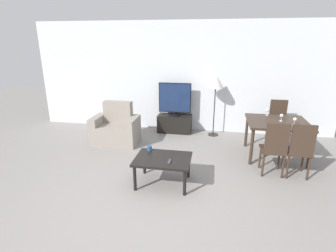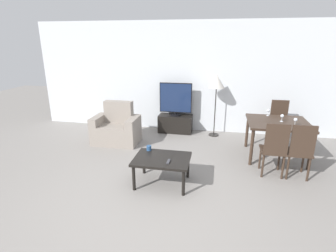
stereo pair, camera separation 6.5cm
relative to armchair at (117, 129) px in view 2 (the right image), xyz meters
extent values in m
plane|color=gray|center=(1.28, -2.33, -0.32)|extent=(18.00, 18.00, 0.00)
cube|color=silver|center=(1.28, 1.24, 1.03)|extent=(7.55, 0.06, 2.70)
cube|color=gray|center=(0.00, -0.04, -0.11)|extent=(0.65, 0.65, 0.43)
cube|color=gray|center=(0.00, 0.19, 0.35)|extent=(0.65, 0.20, 0.49)
cube|color=gray|center=(-0.41, -0.04, -0.02)|extent=(0.18, 0.65, 0.61)
cube|color=gray|center=(0.41, -0.04, -0.02)|extent=(0.18, 0.65, 0.61)
cube|color=black|center=(1.20, 0.97, -0.10)|extent=(0.84, 0.41, 0.44)
cylinder|color=black|center=(1.20, 0.97, 0.13)|extent=(0.28, 0.28, 0.03)
cylinder|color=black|center=(1.20, 0.97, 0.17)|extent=(0.04, 0.04, 0.05)
cube|color=black|center=(1.20, 0.97, 0.56)|extent=(0.80, 0.04, 0.74)
cube|color=#19284C|center=(1.20, 0.94, 0.56)|extent=(0.76, 0.01, 0.70)
cube|color=black|center=(1.40, -1.59, 0.11)|extent=(0.88, 0.67, 0.04)
cylinder|color=black|center=(1.02, -1.87, -0.12)|extent=(0.05, 0.05, 0.41)
cylinder|color=black|center=(1.79, -1.87, -0.12)|extent=(0.05, 0.05, 0.41)
cylinder|color=black|center=(1.02, -1.31, -0.12)|extent=(0.05, 0.05, 0.41)
cylinder|color=black|center=(1.79, -1.31, -0.12)|extent=(0.05, 0.05, 0.41)
cube|color=#38281E|center=(3.40, -0.16, 0.40)|extent=(1.14, 1.03, 0.04)
cylinder|color=#38281E|center=(2.89, -0.62, 0.03)|extent=(0.06, 0.06, 0.70)
cylinder|color=#38281E|center=(3.90, -0.62, 0.03)|extent=(0.06, 0.06, 0.70)
cylinder|color=#38281E|center=(2.89, 0.30, 0.03)|extent=(0.06, 0.06, 0.70)
cylinder|color=#38281E|center=(3.90, 0.30, 0.03)|extent=(0.06, 0.06, 0.70)
cube|color=#38281E|center=(3.20, -0.91, 0.12)|extent=(0.40, 0.40, 0.04)
cylinder|color=#38281E|center=(3.04, -0.74, -0.11)|extent=(0.04, 0.04, 0.42)
cylinder|color=#38281E|center=(3.36, -0.74, -0.11)|extent=(0.04, 0.04, 0.42)
cylinder|color=#38281E|center=(3.04, -1.07, -0.11)|extent=(0.04, 0.04, 0.42)
cylinder|color=#38281E|center=(3.36, -1.07, -0.11)|extent=(0.04, 0.04, 0.42)
cube|color=#38281E|center=(3.20, -1.09, 0.39)|extent=(0.37, 0.04, 0.51)
cube|color=#38281E|center=(3.60, 0.59, 0.12)|extent=(0.40, 0.40, 0.04)
cylinder|color=#38281E|center=(3.43, 0.42, -0.11)|extent=(0.04, 0.04, 0.42)
cylinder|color=#38281E|center=(3.76, 0.42, -0.11)|extent=(0.04, 0.04, 0.42)
cylinder|color=#38281E|center=(3.43, 0.75, -0.11)|extent=(0.04, 0.04, 0.42)
cylinder|color=#38281E|center=(3.76, 0.75, -0.11)|extent=(0.04, 0.04, 0.42)
cube|color=#38281E|center=(3.60, 0.77, 0.39)|extent=(0.37, 0.04, 0.51)
cube|color=#38281E|center=(3.60, -0.91, 0.12)|extent=(0.40, 0.40, 0.04)
cylinder|color=#38281E|center=(3.43, -0.74, -0.11)|extent=(0.04, 0.04, 0.42)
cylinder|color=#38281E|center=(3.76, -0.74, -0.11)|extent=(0.04, 0.04, 0.42)
cylinder|color=#38281E|center=(3.43, -1.07, -0.11)|extent=(0.04, 0.04, 0.42)
cylinder|color=#38281E|center=(3.76, -1.07, -0.11)|extent=(0.04, 0.04, 0.42)
cube|color=#38281E|center=(3.60, -1.09, 0.39)|extent=(0.37, 0.04, 0.51)
cylinder|color=black|center=(2.17, 0.89, -0.31)|extent=(0.24, 0.24, 0.02)
cylinder|color=black|center=(2.17, 0.89, 0.28)|extent=(0.02, 0.02, 1.16)
cone|color=beige|center=(2.17, 0.89, 1.01)|extent=(0.37, 0.37, 0.30)
cube|color=#38383D|center=(1.53, -1.72, 0.14)|extent=(0.04, 0.15, 0.02)
cylinder|color=navy|center=(1.12, -1.34, 0.17)|extent=(0.08, 0.08, 0.09)
cylinder|color=silver|center=(3.27, 0.25, 0.42)|extent=(0.06, 0.06, 0.01)
cylinder|color=silver|center=(3.27, 0.25, 0.46)|extent=(0.01, 0.01, 0.07)
sphere|color=silver|center=(3.27, 0.25, 0.53)|extent=(0.07, 0.07, 0.07)
cylinder|color=silver|center=(3.64, -0.36, 0.42)|extent=(0.06, 0.06, 0.01)
cylinder|color=silver|center=(3.64, -0.36, 0.46)|extent=(0.01, 0.01, 0.07)
sphere|color=silver|center=(3.64, -0.36, 0.53)|extent=(0.07, 0.07, 0.07)
cylinder|color=silver|center=(3.46, -0.14, 0.42)|extent=(0.06, 0.06, 0.01)
cylinder|color=silver|center=(3.46, -0.14, 0.46)|extent=(0.01, 0.01, 0.07)
sphere|color=silver|center=(3.46, -0.14, 0.53)|extent=(0.07, 0.07, 0.07)
camera|label=1|loc=(2.16, -5.32, 1.91)|focal=28.00mm
camera|label=2|loc=(2.22, -5.30, 1.91)|focal=28.00mm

